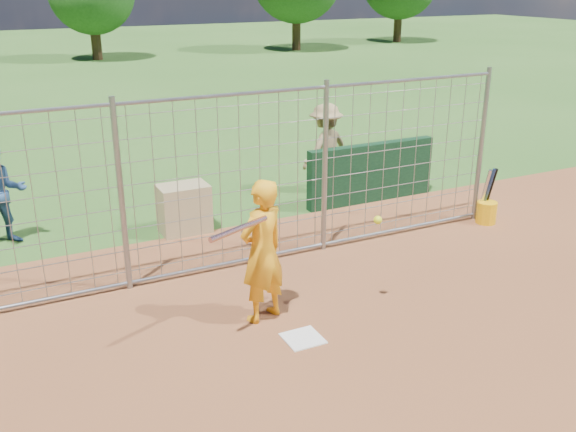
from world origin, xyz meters
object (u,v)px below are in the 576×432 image
batter (262,251)px  bystander_c (326,148)px  bystander_a (0,194)px  equipment_bin (184,209)px  bucket_with_bats (486,209)px

batter → bystander_c: size_ratio=1.04×
batter → bystander_a: (-2.66, 3.94, -0.07)m
bystander_a → bystander_c: bystander_c is taller
bystander_a → equipment_bin: bystander_a is taller
bystander_c → bystander_a: bearing=-17.4°
equipment_bin → bucket_with_bats: (4.73, -1.90, -0.15)m
bystander_a → equipment_bin: 2.81m
equipment_bin → bucket_with_bats: bearing=-22.2°
equipment_bin → batter: bearing=-90.7°
bystander_a → bystander_c: (5.79, 0.07, 0.04)m
bystander_a → bystander_c: size_ratio=0.95×
bystander_a → equipment_bin: size_ratio=2.06×
batter → bystander_c: bearing=-147.6°
bystander_a → bucket_with_bats: size_ratio=1.69×
bucket_with_bats → bystander_a: bearing=160.3°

